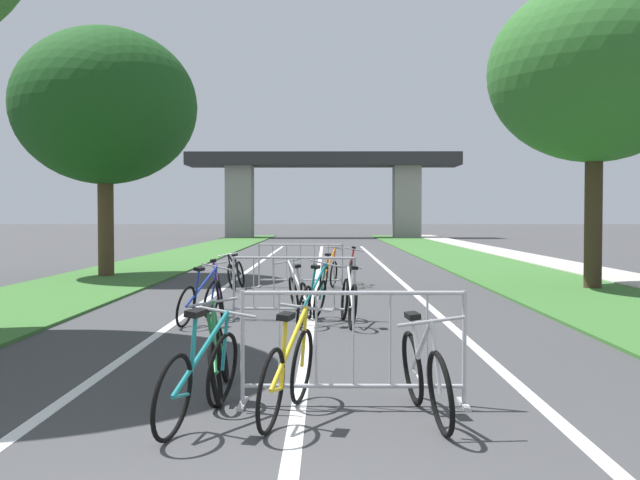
{
  "coord_description": "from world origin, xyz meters",
  "views": [
    {
      "loc": [
        0.25,
        -3.33,
        1.73
      ],
      "look_at": [
        0.07,
        17.68,
        1.05
      ],
      "focal_mm": 42.19,
      "sensor_mm": 36.0,
      "label": 1
    }
  ],
  "objects_px": {
    "crowd_barrier_second": "(294,289)",
    "bicycle_black_8": "(236,274)",
    "tree_right_cypress_far": "(595,72)",
    "bicycle_green_6": "(218,358)",
    "bicycle_teal_0": "(200,377)",
    "bicycle_white_9": "(349,301)",
    "tree_left_pine_near": "(105,107)",
    "bicycle_silver_1": "(299,294)",
    "bicycle_yellow_2": "(288,373)",
    "crowd_barrier_nearest": "(353,349)",
    "crowd_barrier_third": "(301,266)",
    "bicycle_teal_10": "(313,300)",
    "bicycle_orange_4": "(329,274)",
    "bicycle_blue_7": "(200,300)",
    "bicycle_purple_5": "(219,293)",
    "bicycle_red_3": "(350,271)",
    "bicycle_silver_11": "(425,375)"
  },
  "relations": [
    {
      "from": "bicycle_teal_0",
      "to": "bicycle_black_8",
      "type": "xyz_separation_m",
      "value": [
        -1.08,
        11.48,
        -0.04
      ]
    },
    {
      "from": "bicycle_green_6",
      "to": "bicycle_blue_7",
      "type": "bearing_deg",
      "value": 97.09
    },
    {
      "from": "crowd_barrier_second",
      "to": "bicycle_teal_0",
      "type": "height_order",
      "value": "crowd_barrier_second"
    },
    {
      "from": "crowd_barrier_third",
      "to": "bicycle_silver_1",
      "type": "relative_size",
      "value": 1.24
    },
    {
      "from": "bicycle_black_8",
      "to": "bicycle_silver_11",
      "type": "relative_size",
      "value": 0.98
    },
    {
      "from": "bicycle_yellow_2",
      "to": "bicycle_white_9",
      "type": "relative_size",
      "value": 0.95
    },
    {
      "from": "crowd_barrier_second",
      "to": "bicycle_white_9",
      "type": "height_order",
      "value": "crowd_barrier_second"
    },
    {
      "from": "bicycle_red_3",
      "to": "bicycle_white_9",
      "type": "xyz_separation_m",
      "value": [
        -0.22,
        -6.71,
        0.02
      ]
    },
    {
      "from": "tree_right_cypress_far",
      "to": "bicycle_orange_4",
      "type": "bearing_deg",
      "value": 179.32
    },
    {
      "from": "bicycle_silver_1",
      "to": "bicycle_silver_11",
      "type": "height_order",
      "value": "bicycle_silver_1"
    },
    {
      "from": "bicycle_yellow_2",
      "to": "bicycle_green_6",
      "type": "relative_size",
      "value": 1.02
    },
    {
      "from": "tree_right_cypress_far",
      "to": "bicycle_teal_0",
      "type": "relative_size",
      "value": 4.16
    },
    {
      "from": "crowd_barrier_third",
      "to": "bicycle_black_8",
      "type": "height_order",
      "value": "crowd_barrier_third"
    },
    {
      "from": "bicycle_silver_11",
      "to": "crowd_barrier_nearest",
      "type": "bearing_deg",
      "value": -44.26
    },
    {
      "from": "bicycle_purple_5",
      "to": "bicycle_yellow_2",
      "type": "bearing_deg",
      "value": -84.26
    },
    {
      "from": "bicycle_teal_0",
      "to": "bicycle_white_9",
      "type": "relative_size",
      "value": 0.98
    },
    {
      "from": "crowd_barrier_third",
      "to": "bicycle_white_9",
      "type": "bearing_deg",
      "value": -81.01
    },
    {
      "from": "crowd_barrier_second",
      "to": "bicycle_purple_5",
      "type": "height_order",
      "value": "crowd_barrier_second"
    },
    {
      "from": "bicycle_silver_1",
      "to": "bicycle_teal_10",
      "type": "xyz_separation_m",
      "value": [
        0.25,
        -0.99,
        0.01
      ]
    },
    {
      "from": "bicycle_teal_0",
      "to": "bicycle_silver_1",
      "type": "distance_m",
      "value": 6.85
    },
    {
      "from": "crowd_barrier_nearest",
      "to": "bicycle_teal_0",
      "type": "xyz_separation_m",
      "value": [
        -1.29,
        -0.61,
        -0.13
      ]
    },
    {
      "from": "bicycle_red_3",
      "to": "crowd_barrier_third",
      "type": "bearing_deg",
      "value": 24.76
    },
    {
      "from": "tree_right_cypress_far",
      "to": "bicycle_green_6",
      "type": "xyz_separation_m",
      "value": [
        -7.27,
        -10.31,
        -4.7
      ]
    },
    {
      "from": "tree_left_pine_near",
      "to": "bicycle_orange_4",
      "type": "distance_m",
      "value": 8.37
    },
    {
      "from": "crowd_barrier_second",
      "to": "bicycle_white_9",
      "type": "relative_size",
      "value": 1.19
    },
    {
      "from": "bicycle_yellow_2",
      "to": "crowd_barrier_third",
      "type": "bearing_deg",
      "value": 103.83
    },
    {
      "from": "bicycle_purple_5",
      "to": "crowd_barrier_third",
      "type": "bearing_deg",
      "value": 69.04
    },
    {
      "from": "bicycle_white_9",
      "to": "bicycle_yellow_2",
      "type": "bearing_deg",
      "value": -102.03
    },
    {
      "from": "bicycle_blue_7",
      "to": "bicycle_teal_10",
      "type": "distance_m",
      "value": 1.81
    },
    {
      "from": "tree_left_pine_near",
      "to": "bicycle_red_3",
      "type": "distance_m",
      "value": 8.44
    },
    {
      "from": "bicycle_blue_7",
      "to": "bicycle_black_8",
      "type": "relative_size",
      "value": 1.06
    },
    {
      "from": "tree_right_cypress_far",
      "to": "bicycle_orange_4",
      "type": "height_order",
      "value": "tree_right_cypress_far"
    },
    {
      "from": "crowd_barrier_nearest",
      "to": "bicycle_orange_4",
      "type": "xyz_separation_m",
      "value": [
        -0.18,
        10.82,
        -0.15
      ]
    },
    {
      "from": "crowd_barrier_third",
      "to": "bicycle_teal_10",
      "type": "bearing_deg",
      "value": -86.19
    },
    {
      "from": "bicycle_teal_0",
      "to": "bicycle_white_9",
      "type": "bearing_deg",
      "value": 89.26
    },
    {
      "from": "bicycle_orange_4",
      "to": "bicycle_blue_7",
      "type": "distance_m",
      "value": 5.98
    },
    {
      "from": "crowd_barrier_second",
      "to": "bicycle_silver_11",
      "type": "bearing_deg",
      "value": -77.31
    },
    {
      "from": "bicycle_purple_5",
      "to": "bicycle_teal_10",
      "type": "bearing_deg",
      "value": -38.08
    },
    {
      "from": "crowd_barrier_second",
      "to": "bicycle_black_8",
      "type": "bearing_deg",
      "value": 106.92
    },
    {
      "from": "tree_left_pine_near",
      "to": "bicycle_silver_1",
      "type": "relative_size",
      "value": 4.12
    },
    {
      "from": "crowd_barrier_nearest",
      "to": "bicycle_white_9",
      "type": "bearing_deg",
      "value": 88.72
    },
    {
      "from": "crowd_barrier_nearest",
      "to": "bicycle_teal_0",
      "type": "height_order",
      "value": "crowd_barrier_nearest"
    },
    {
      "from": "bicycle_yellow_2",
      "to": "bicycle_purple_5",
      "type": "xyz_separation_m",
      "value": [
        -1.53,
        6.64,
        -0.01
      ]
    },
    {
      "from": "tree_right_cypress_far",
      "to": "bicycle_purple_5",
      "type": "bearing_deg",
      "value": -150.64
    },
    {
      "from": "bicycle_silver_1",
      "to": "tree_left_pine_near",
      "type": "bearing_deg",
      "value": 112.24
    },
    {
      "from": "tree_right_cypress_far",
      "to": "bicycle_red_3",
      "type": "bearing_deg",
      "value": 169.48
    },
    {
      "from": "crowd_barrier_nearest",
      "to": "crowd_barrier_third",
      "type": "xyz_separation_m",
      "value": [
        -0.87,
        11.27,
        0.0
      ]
    },
    {
      "from": "bicycle_teal_10",
      "to": "bicycle_silver_1",
      "type": "bearing_deg",
      "value": 117.54
    },
    {
      "from": "bicycle_teal_10",
      "to": "bicycle_silver_11",
      "type": "xyz_separation_m",
      "value": [
        1.06,
        -5.69,
        -0.0
      ]
    },
    {
      "from": "crowd_barrier_nearest",
      "to": "crowd_barrier_second",
      "type": "relative_size",
      "value": 0.99
    }
  ]
}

